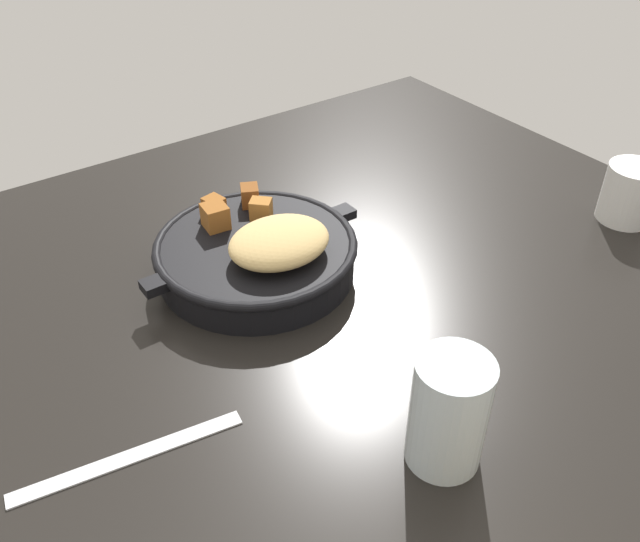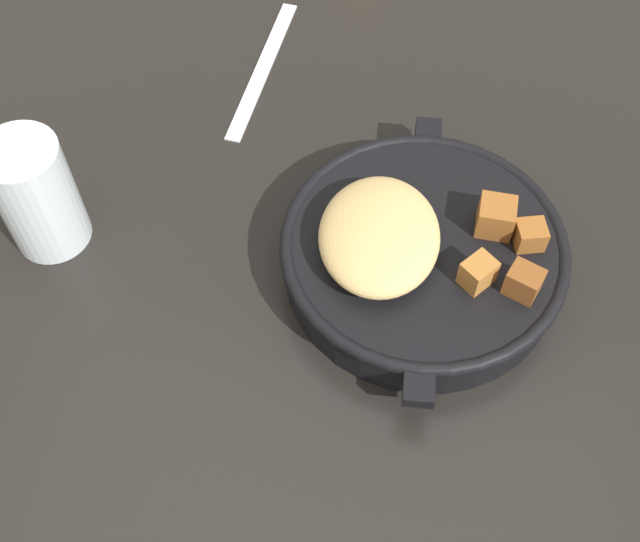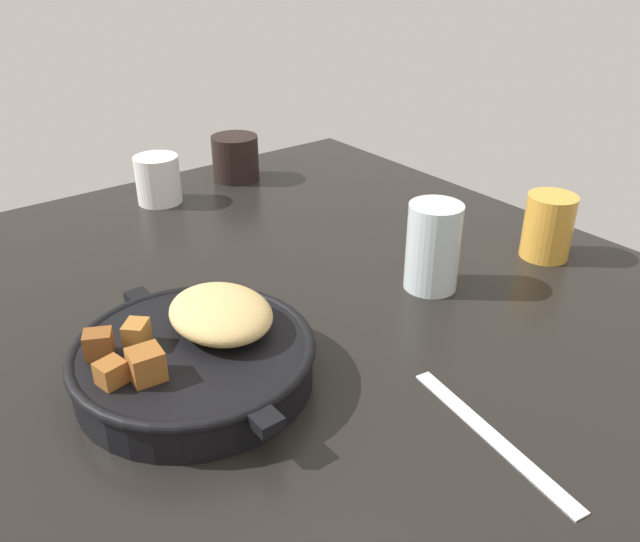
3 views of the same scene
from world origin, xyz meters
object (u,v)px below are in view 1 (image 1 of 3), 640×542
Objects in this scene: cast_iron_skillet at (258,252)px; white_creamer_pitcher at (630,193)px; water_glass_tall at (449,413)px; butter_knife at (129,457)px.

cast_iron_skillet is 50.45cm from white_creamer_pitcher.
water_glass_tall is at bearing 17.03° from white_creamer_pitcher.
cast_iron_skillet reaches higher than white_creamer_pitcher.
white_creamer_pitcher is at bearing -172.06° from butter_knife.
water_glass_tall reaches higher than white_creamer_pitcher.
white_creamer_pitcher is at bearing 158.90° from cast_iron_skillet.
water_glass_tall is at bearing 88.59° from cast_iron_skillet.
water_glass_tall reaches higher than butter_knife.
water_glass_tall reaches higher than cast_iron_skillet.
white_creamer_pitcher reaches higher than butter_knife.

